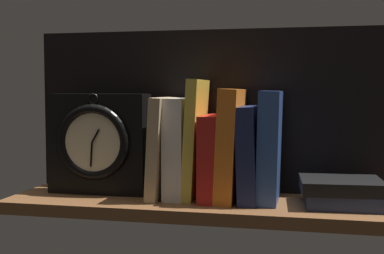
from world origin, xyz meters
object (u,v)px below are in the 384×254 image
book_white_catcher (179,148)px  book_navy_bierce (250,153)px  book_orange_pandolfini (230,144)px  framed_clock (98,143)px  book_blue_modern (270,146)px  book_yellow_seinlanguage (195,139)px  book_tan_shortstories (163,147)px  book_stack_side (344,192)px  book_red_requiem (211,157)px

book_white_catcher → book_navy_bierce: bearing=0.0°
book_orange_pandolfini → book_navy_bierce: book_orange_pandolfini is taller
framed_clock → book_blue_modern: bearing=0.2°
book_orange_pandolfini → framed_clock: size_ratio=1.04×
book_blue_modern → framed_clock: bearing=-179.8°
book_white_catcher → book_navy_bierce: (14.76, 0.00, -0.78)cm
book_orange_pandolfini → book_blue_modern: size_ratio=1.02×
book_white_catcher → book_blue_modern: size_ratio=0.93×
book_yellow_seinlanguage → book_blue_modern: (15.39, 0.00, -1.17)cm
book_yellow_seinlanguage → book_blue_modern: size_ratio=1.11×
book_white_catcher → book_blue_modern: book_blue_modern is taller
book_blue_modern → framed_clock: 36.90cm
book_tan_shortstories → book_yellow_seinlanguage: book_yellow_seinlanguage is taller
book_navy_bierce → book_stack_side: bearing=-5.1°
framed_clock → book_tan_shortstories: bearing=0.4°
book_red_requiem → book_orange_pandolfini: size_ratio=0.76×
book_white_catcher → book_orange_pandolfini: 10.87cm
book_white_catcher → framed_clock: 18.05cm
book_yellow_seinlanguage → book_white_catcher: bearing=180.0°
book_orange_pandolfini → book_tan_shortstories: bearing=180.0°
book_orange_pandolfini → book_red_requiem: bearing=180.0°
book_tan_shortstories → book_orange_pandolfini: 14.39cm
book_orange_pandolfini → book_stack_side: size_ratio=1.29×
book_orange_pandolfini → book_navy_bierce: 4.30cm
book_blue_modern → book_red_requiem: bearing=180.0°
book_tan_shortstories → book_stack_side: book_tan_shortstories is taller
book_blue_modern → book_yellow_seinlanguage: bearing=180.0°
book_navy_bierce → framed_clock: framed_clock is taller
book_stack_side → book_orange_pandolfini: bearing=175.8°
book_tan_shortstories → book_stack_side: (36.97, -1.65, -7.79)cm
framed_clock → book_stack_side: size_ratio=1.24×
book_red_requiem → book_stack_side: book_red_requiem is taller
book_yellow_seinlanguage → book_navy_bierce: book_yellow_seinlanguage is taller
book_navy_bierce → book_white_catcher: bearing=180.0°
book_navy_bierce → book_blue_modern: 4.38cm
book_navy_bierce → book_red_requiem: bearing=180.0°
book_orange_pandolfini → book_blue_modern: 8.03cm
book_red_requiem → framed_clock: 24.93cm
book_yellow_seinlanguage → book_red_requiem: 4.94cm
book_tan_shortstories → book_orange_pandolfini: bearing=0.0°
framed_clock → book_orange_pandolfini: bearing=0.2°
book_red_requiem → book_yellow_seinlanguage: bearing=180.0°
book_tan_shortstories → framed_clock: size_ratio=0.96×
book_tan_shortstories → book_navy_bierce: book_tan_shortstories is taller
book_tan_shortstories → framed_clock: 14.51cm
framed_clock → book_white_catcher: bearing=0.3°
book_tan_shortstories → book_stack_side: bearing=-2.6°
book_yellow_seinlanguage → book_stack_side: size_ratio=1.40×
book_tan_shortstories → book_yellow_seinlanguage: bearing=0.0°
book_blue_modern → book_white_catcher: bearing=180.0°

